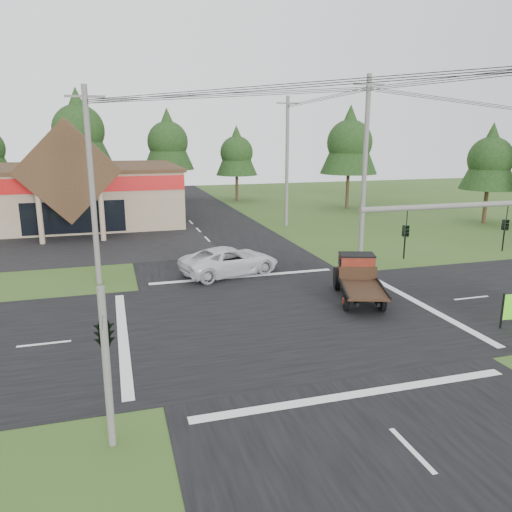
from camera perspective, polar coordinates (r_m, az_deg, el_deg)
name	(u,v)px	position (r m, az deg, el deg)	size (l,w,h in m)	color
ground	(284,319)	(22.55, 3.21, -7.16)	(120.00, 120.00, 0.00)	#324A1A
road_ns	(284,318)	(22.54, 3.21, -7.13)	(12.00, 120.00, 0.02)	black
road_ew	(284,318)	(22.54, 3.21, -7.13)	(120.00, 12.00, 0.02)	black
parking_apron	(15,248)	(40.23, -25.85, 0.87)	(28.00, 14.00, 0.02)	black
cvs_building	(10,194)	(50.40, -26.26, 6.37)	(30.40, 18.20, 9.19)	gray
traffic_signal_corner	(103,318)	(13.29, -17.08, -6.76)	(0.53, 2.48, 4.40)	#595651
utility_pole_nw	(92,186)	(27.96, -18.26, 7.63)	(2.00, 0.30, 10.50)	#595651
utility_pole_ne	(365,170)	(31.74, 12.30, 9.57)	(2.00, 0.30, 11.50)	#595651
utility_pole_n	(287,161)	(44.53, 3.56, 10.78)	(2.00, 0.30, 11.20)	#595651
tree_row_c	(78,128)	(60.89, -19.66, 13.64)	(7.28, 7.28, 13.13)	#332316
tree_row_d	(168,140)	(62.23, -10.07, 12.96)	(6.16, 6.16, 11.11)	#332316
tree_row_e	(237,151)	(61.74, -2.24, 11.90)	(5.04, 5.04, 9.09)	#332316
tree_side_ne	(350,140)	(55.80, 10.65, 12.86)	(6.16, 6.16, 11.11)	#332316
tree_side_e_near	(491,157)	(50.32, 25.24, 10.20)	(5.04, 5.04, 9.09)	#332316
antique_flatbed_truck	(359,279)	(25.09, 11.74, -2.64)	(1.98, 5.17, 2.16)	#5A160C
white_pickup	(230,261)	(29.26, -3.01, -0.55)	(2.71, 5.87, 1.63)	silver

